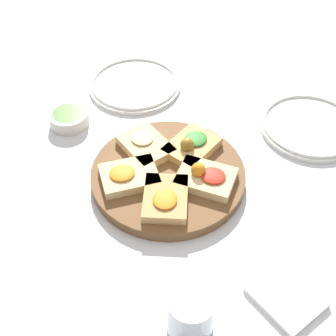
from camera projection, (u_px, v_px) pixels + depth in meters
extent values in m
plane|color=silver|center=(168.00, 179.00, 0.93)|extent=(3.00, 3.00, 0.00)
cylinder|color=brown|center=(168.00, 175.00, 0.92)|extent=(0.30, 0.30, 0.02)
cube|color=#E5C689|center=(206.00, 178.00, 0.89)|extent=(0.12, 0.10, 0.02)
ellipsoid|color=red|center=(213.00, 176.00, 0.87)|extent=(0.06, 0.05, 0.01)
sphere|color=orange|center=(198.00, 170.00, 0.88)|extent=(0.03, 0.03, 0.03)
cube|color=tan|center=(192.00, 147.00, 0.95)|extent=(0.09, 0.11, 0.02)
ellipsoid|color=#2D7A28|center=(196.00, 139.00, 0.94)|extent=(0.05, 0.05, 0.01)
sphere|color=olive|center=(187.00, 145.00, 0.92)|extent=(0.03, 0.03, 0.03)
cube|color=#E5C689|center=(146.00, 146.00, 0.95)|extent=(0.13, 0.11, 0.02)
ellipsoid|color=beige|center=(142.00, 138.00, 0.95)|extent=(0.06, 0.06, 0.01)
cube|color=#E5C689|center=(129.00, 176.00, 0.89)|extent=(0.13, 0.13, 0.02)
ellipsoid|color=orange|center=(122.00, 173.00, 0.88)|extent=(0.06, 0.06, 0.01)
cube|color=tan|center=(165.00, 198.00, 0.85)|extent=(0.12, 0.13, 0.02)
ellipsoid|color=orange|center=(165.00, 199.00, 0.83)|extent=(0.06, 0.06, 0.01)
cylinder|color=white|center=(135.00, 85.00, 1.14)|extent=(0.22, 0.22, 0.01)
torus|color=white|center=(135.00, 83.00, 1.13)|extent=(0.21, 0.21, 0.01)
cylinder|color=white|center=(310.00, 127.00, 1.03)|extent=(0.22, 0.22, 0.01)
torus|color=white|center=(311.00, 125.00, 1.02)|extent=(0.21, 0.21, 0.01)
cylinder|color=silver|center=(190.00, 314.00, 0.68)|extent=(0.07, 0.07, 0.08)
cube|color=white|center=(286.00, 297.00, 0.74)|extent=(0.13, 0.12, 0.01)
cylinder|color=silver|center=(69.00, 118.00, 1.04)|extent=(0.09, 0.09, 0.03)
cylinder|color=#4C7A33|center=(68.00, 114.00, 1.03)|extent=(0.07, 0.07, 0.01)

